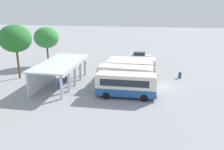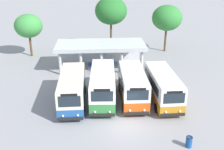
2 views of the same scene
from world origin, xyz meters
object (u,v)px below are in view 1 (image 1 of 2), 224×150
Objects in this scene: waiting_chair_middle_seat at (63,82)px; waiting_chair_fifth_seat at (66,79)px; city_bus_fourth_amber at (132,66)px; litter_bin_apron at (180,75)px; waiting_chair_end_by_column at (59,84)px; city_bus_second_in_row at (125,76)px; parked_car_flank at (140,56)px; waiting_chair_far_end_seat at (67,78)px; waiting_chair_second_from_end at (60,83)px; city_bus_nearest_orange at (126,84)px; waiting_chair_fourth_seat at (64,80)px; city_bus_middle_cream at (129,71)px.

waiting_chair_middle_seat is 1.00× the size of waiting_chair_fifth_seat.
litter_bin_apron is at bearing -87.96° from city_bus_fourth_amber.
waiting_chair_end_by_column is 1.00× the size of waiting_chair_middle_seat.
parked_car_flank is (17.76, -1.00, -0.94)m from city_bus_second_in_row.
litter_bin_apron reaches higher than waiting_chair_far_end_seat.
city_bus_nearest_orange is at bearing -103.11° from waiting_chair_second_from_end.
waiting_chair_middle_seat is at bearing 178.18° from waiting_chair_fifth_seat.
litter_bin_apron is at bearing -51.90° from city_bus_second_in_row.
waiting_chair_fourth_seat is at bearing 169.37° from waiting_chair_fifth_seat.
litter_bin_apron is at bearing -75.36° from waiting_chair_far_end_seat.
waiting_chair_fourth_seat is (-5.48, 9.61, -1.14)m from city_bus_fourth_amber.
waiting_chair_second_from_end is 0.64m from waiting_chair_middle_seat.
city_bus_nearest_orange is at bearing 178.50° from parked_car_flank.
waiting_chair_fifth_seat is (2.52, -0.05, 0.00)m from waiting_chair_end_by_column.
waiting_chair_fifth_seat is 17.81m from litter_bin_apron.
city_bus_second_in_row is 6.01m from city_bus_fourth_amber.
waiting_chair_end_by_column is at bearing 114.06° from litter_bin_apron.
city_bus_nearest_orange is at bearing 140.88° from litter_bin_apron.
parked_car_flank is at bearing -32.57° from waiting_chair_far_end_seat.
waiting_chair_second_from_end is at bearing 76.89° from city_bus_nearest_orange.
city_bus_middle_cream is 9.79m from waiting_chair_fourth_seat.
parked_car_flank is 19.43m from waiting_chair_fifth_seat.
waiting_chair_fourth_seat is (1.89, 0.07, 0.00)m from waiting_chair_end_by_column.
waiting_chair_middle_seat is (-17.87, 10.11, -0.31)m from parked_car_flank.
city_bus_second_in_row is at bearing 176.76° from parked_car_flank.
parked_car_flank is (14.76, -0.80, -0.92)m from city_bus_middle_cream.
city_bus_fourth_amber reaches higher than litter_bin_apron.
waiting_chair_middle_seat is at bearing 110.47° from litter_bin_apron.
waiting_chair_end_by_column and waiting_chair_fourth_seat have the same top height.
waiting_chair_middle_seat is (-0.12, 9.10, -1.25)m from city_bus_second_in_row.
waiting_chair_end_by_column is (-7.37, 9.55, -1.14)m from city_bus_fourth_amber.
waiting_chair_end_by_column is 1.00× the size of waiting_chair_second_from_end.
waiting_chair_second_from_end is 1.26m from waiting_chair_fourth_seat.
waiting_chair_far_end_seat is (-4.22, 9.64, -1.14)m from city_bus_fourth_amber.
city_bus_middle_cream reaches higher than litter_bin_apron.
city_bus_nearest_orange is 8.99m from city_bus_fourth_amber.
city_bus_second_in_row is at bearing -97.18° from waiting_chair_fifth_seat.
city_bus_nearest_orange is at bearing -113.49° from waiting_chair_fifth_seat.
city_bus_second_in_row reaches higher than waiting_chair_second_from_end.
waiting_chair_fourth_seat is (-17.24, 10.18, -0.31)m from parked_car_flank.
waiting_chair_second_from_end is 1.00× the size of waiting_chair_fourth_seat.
city_bus_middle_cream is 8.26× the size of waiting_chair_second_from_end.
waiting_chair_fourth_seat is (-2.48, 9.39, -1.23)m from city_bus_middle_cream.
litter_bin_apron is (0.27, -7.56, -1.21)m from city_bus_fourth_amber.
city_bus_fourth_amber is 8.80× the size of waiting_chair_far_end_seat.
waiting_chair_far_end_seat is (0.63, 0.14, 0.00)m from waiting_chair_fifth_seat.
waiting_chair_middle_seat is 1.00× the size of waiting_chair_fourth_seat.
city_bus_middle_cream is at bearing -64.87° from waiting_chair_end_by_column.
city_bus_nearest_orange is 10.84m from waiting_chair_far_end_seat.
waiting_chair_fourth_seat is at bearing 104.83° from city_bus_middle_cream.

